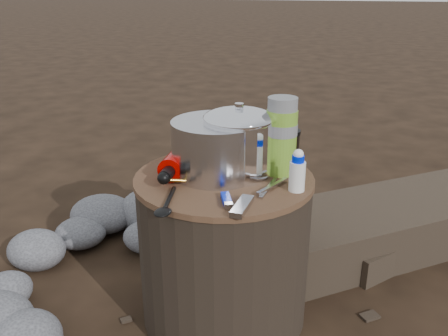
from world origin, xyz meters
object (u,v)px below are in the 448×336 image
(camping_pot, at_px, (239,141))
(fuel_bottle, at_px, (180,158))
(travel_mug, at_px, (286,149))
(stump, at_px, (224,248))
(thermos, at_px, (281,137))

(camping_pot, height_order, fuel_bottle, camping_pot)
(fuel_bottle, distance_m, travel_mug, 0.30)
(stump, relative_size, camping_pot, 2.58)
(stump, height_order, travel_mug, travel_mug)
(fuel_bottle, bearing_deg, thermos, 6.17)
(camping_pot, bearing_deg, travel_mug, 37.31)
(stump, distance_m, thermos, 0.37)
(stump, xyz_separation_m, thermos, (0.14, 0.07, 0.33))
(stump, xyz_separation_m, camping_pot, (0.03, 0.03, 0.32))
(camping_pot, relative_size, fuel_bottle, 0.69)
(thermos, bearing_deg, fuel_bottle, -168.22)
(stump, height_order, camping_pot, camping_pot)
(fuel_bottle, height_order, thermos, thermos)
(stump, height_order, thermos, thermos)
(thermos, bearing_deg, travel_mug, 80.51)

